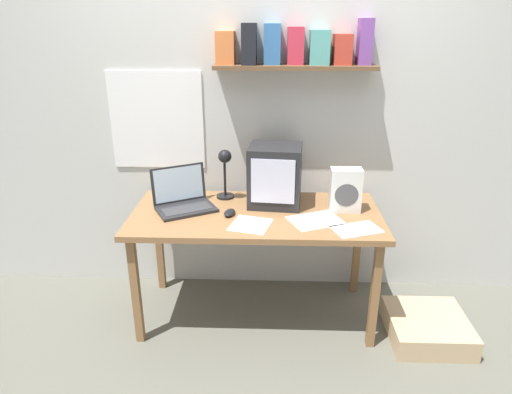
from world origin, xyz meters
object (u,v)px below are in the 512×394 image
Objects in this scene: desk_lamp at (225,167)px; printed_handout at (251,225)px; laptop at (183,198)px; open_notebook at (316,221)px; crt_monitor at (275,175)px; juice_glass at (348,189)px; corner_desk at (256,222)px; floor_cushion at (427,327)px; loose_paper_near_laptop at (357,229)px; computer_mouse at (230,213)px; space_heater at (345,190)px.

desk_lamp is 1.26× the size of printed_handout.
laptop is 1.20× the size of open_notebook.
laptop reaches higher than printed_handout.
crt_monitor is 0.50m from juice_glass.
laptop is 1.59× the size of printed_handout.
desk_lamp is at bearing 134.12° from corner_desk.
juice_glass is 0.97m from floor_cushion.
laptop is at bearing 164.39° from loose_paper_near_laptop.
crt_monitor is 0.81× the size of floor_cushion.
crt_monitor reaches higher than laptop.
crt_monitor reaches higher than juice_glass.
corner_desk reaches higher than floor_cushion.
laptop is at bearing 159.67° from computer_mouse.
juice_glass is at bearing 58.42° from open_notebook.
space_heater reaches higher than computer_mouse.
laptop is 0.92× the size of floor_cushion.
laptop is at bearing -165.77° from crt_monitor.
loose_paper_near_laptop is (0.72, -0.17, -0.01)m from computer_mouse.
crt_monitor is at bearing 132.24° from open_notebook.
corner_desk is at bearing -55.72° from desk_lamp.
laptop is 0.98m from space_heater.
corner_desk is at bearing -36.70° from laptop.
desk_lamp is 0.76m from space_heater.
open_notebook reaches higher than floor_cushion.
open_notebook is (0.50, -0.06, -0.01)m from computer_mouse.
laptop is 1.05m from loose_paper_near_laptop.
open_notebook is (0.55, -0.32, -0.21)m from desk_lamp.
juice_glass is 0.45m from open_notebook.
loose_paper_near_laptop is (1.01, -0.28, -0.06)m from laptop.
printed_handout reaches higher than corner_desk.
loose_paper_near_laptop is at bearing -92.39° from juice_glass.
space_heater is (0.73, -0.16, -0.08)m from desk_lamp.
loose_paper_near_laptop is at bearing -13.60° from computer_mouse.
crt_monitor is at bearing -20.42° from desk_lamp.
computer_mouse is at bearing -172.05° from space_heater.
crt_monitor is at bearing 53.12° from corner_desk.
laptop is at bearing -159.57° from desk_lamp.
corner_desk is at bearing -174.58° from space_heater.
corner_desk is 0.19m from printed_handout.
space_heater reaches higher than laptop.
laptop is 0.49m from printed_handout.
open_notebook is at bearing -42.19° from crt_monitor.
juice_glass reaches higher than printed_handout.
computer_mouse reaches higher than loose_paper_near_laptop.
desk_lamp is 2.87× the size of computer_mouse.
floor_cushion is at bearing -28.26° from desk_lamp.
printed_handout is 0.59m from loose_paper_near_laptop.
corner_desk is 0.61m from loose_paper_near_laptop.
printed_handout is (-0.56, -0.23, -0.13)m from space_heater.
space_heater is 0.30m from loose_paper_near_laptop.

